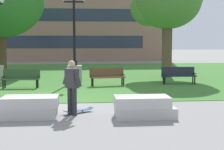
% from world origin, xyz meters
% --- Properties ---
extents(ground_plane, '(140.00, 140.00, 0.00)m').
position_xyz_m(ground_plane, '(0.00, 0.00, 0.00)').
color(ground_plane, gray).
extents(grass_lawn, '(40.00, 20.00, 0.02)m').
position_xyz_m(grass_lawn, '(0.00, 10.00, 0.01)').
color(grass_lawn, '#3D752D').
rests_on(grass_lawn, ground).
extents(concrete_block_center, '(1.85, 0.90, 0.64)m').
position_xyz_m(concrete_block_center, '(-0.39, -2.01, 0.31)').
color(concrete_block_center, '#BCB7B2').
rests_on(concrete_block_center, ground).
extents(concrete_block_left, '(1.82, 0.90, 0.64)m').
position_xyz_m(concrete_block_left, '(3.09, -2.30, 0.31)').
color(concrete_block_left, '#BCB7B2').
rests_on(concrete_block_left, ground).
extents(person_skateboarder, '(0.66, 0.83, 1.71)m').
position_xyz_m(person_skateboarder, '(0.92, -1.85, 0.96)').
color(person_skateboarder, '#28282D').
rests_on(person_skateboarder, ground).
extents(skateboard, '(0.97, 0.71, 0.14)m').
position_xyz_m(skateboard, '(1.10, -1.58, 0.09)').
color(skateboard, '#2D4C75').
rests_on(skateboard, ground).
extents(park_bench_near_left, '(1.82, 0.62, 0.90)m').
position_xyz_m(park_bench_near_left, '(-1.77, 3.98, 0.54)').
color(park_bench_near_left, '#284723').
rests_on(park_bench_near_left, grass_lawn).
extents(park_bench_near_right, '(1.86, 0.79, 0.90)m').
position_xyz_m(park_bench_near_right, '(2.49, 4.42, 0.54)').
color(park_bench_near_right, brown).
rests_on(park_bench_near_right, grass_lawn).
extents(park_bench_far_left, '(1.82, 0.59, 0.90)m').
position_xyz_m(park_bench_far_left, '(6.34, 4.69, 0.54)').
color(park_bench_far_left, '#1E232D').
rests_on(park_bench_far_left, grass_lawn).
extents(lamp_post_left, '(1.32, 0.80, 4.95)m').
position_xyz_m(lamp_post_left, '(0.77, 6.31, 1.03)').
color(lamp_post_left, gray).
rests_on(lamp_post_left, grass_lawn).
extents(tree_far_right, '(4.40, 4.19, 6.60)m').
position_xyz_m(tree_far_right, '(6.54, 8.08, 4.75)').
color(tree_far_right, brown).
rests_on(tree_far_right, grass_lawn).
extents(building_facade_distant, '(26.63, 1.03, 11.19)m').
position_xyz_m(building_facade_distant, '(-1.92, 24.50, 5.59)').
color(building_facade_distant, '#8E6B56').
rests_on(building_facade_distant, ground).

